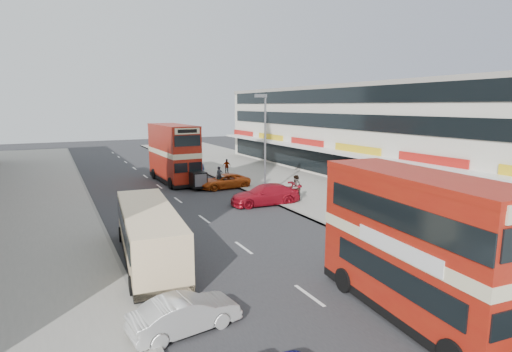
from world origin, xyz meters
TOP-DOWN VIEW (x-y plane):
  - ground at (0.00, 0.00)m, footprint 160.00×160.00m
  - road_surface at (0.00, 20.00)m, footprint 12.00×90.00m
  - pavement_right at (12.00, 20.00)m, footprint 12.00×90.00m
  - kerb_left at (-6.10, 20.00)m, footprint 0.20×90.00m
  - kerb_right at (6.10, 20.00)m, footprint 0.20×90.00m
  - commercial_row at (19.95, 22.00)m, footprint 9.90×46.20m
  - street_lamp at (6.52, 18.00)m, footprint 1.00×0.20m
  - bus_main at (2.35, -0.91)m, footprint 3.18×9.06m
  - bus_second at (1.85, 27.51)m, footprint 2.88×9.65m
  - coach at (-4.71, 8.37)m, footprint 3.11×9.18m
  - car_left_front at (-5.02, 1.75)m, footprint 3.77×1.73m
  - car_right_a at (5.37, 15.70)m, footprint 5.40×2.68m
  - car_right_b at (4.95, 22.62)m, footprint 4.60×2.15m
  - car_right_c at (4.59, 32.39)m, footprint 3.82×1.72m
  - pedestrian_near at (7.69, 15.15)m, footprint 0.89×0.81m
  - pedestrian_far at (7.90, 29.02)m, footprint 0.95×0.50m
  - cyclist at (4.60, 22.80)m, footprint 0.74×1.88m

SIDE VIEW (x-z plane):
  - ground at x=0.00m, z-range 0.00..0.00m
  - road_surface at x=0.00m, z-range 0.00..0.01m
  - pavement_right at x=12.00m, z-range 0.00..0.15m
  - kerb_left at x=-6.10m, z-range -0.01..0.15m
  - kerb_right at x=6.10m, z-range -0.01..0.15m
  - car_left_front at x=-5.02m, z-range 0.00..1.20m
  - car_right_b at x=4.95m, z-range 0.00..1.27m
  - car_right_c at x=4.59m, z-range 0.00..1.27m
  - cyclist at x=4.60m, z-range -0.33..1.63m
  - car_right_a at x=5.37m, z-range 0.00..1.51m
  - pedestrian_far at x=7.90m, z-range 0.15..1.70m
  - pedestrian_near at x=7.69m, z-range 0.15..2.15m
  - coach at x=-4.71m, z-range 0.21..2.60m
  - bus_main at x=2.35m, z-range 0.13..5.02m
  - bus_second at x=1.85m, z-range 0.14..5.44m
  - commercial_row at x=19.95m, z-range 0.05..9.35m
  - street_lamp at x=6.52m, z-range 0.72..8.85m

